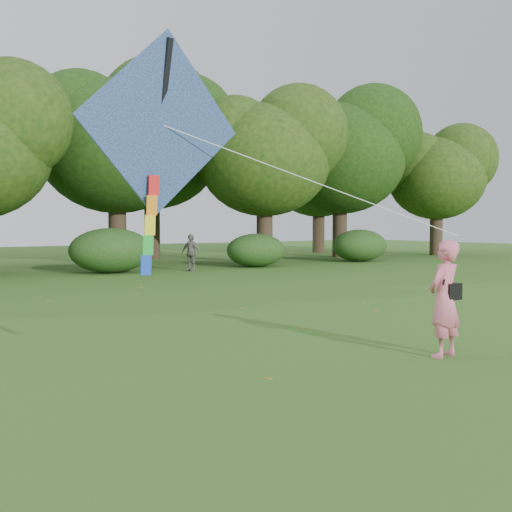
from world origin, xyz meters
TOP-DOWN VIEW (x-y plane):
  - ground at (0.00, 0.00)m, footprint 100.00×100.00m
  - man_kite_flyer at (0.85, -0.93)m, footprint 0.74×0.56m
  - bystander_right at (6.22, 16.90)m, footprint 0.76×1.02m
  - crossbody_bag at (0.97, -0.96)m, footprint 0.43×0.20m
  - flying_kite at (-3.42, 0.20)m, footprint 5.73×1.47m
  - tree_line at (1.67, 22.88)m, footprint 54.70×15.30m
  - shrub_band at (-0.72, 17.60)m, footprint 39.15×3.22m
  - fallen_leaves at (0.83, 5.31)m, footprint 11.92×12.28m

SIDE VIEW (x-z plane):
  - ground at x=0.00m, z-range 0.00..0.00m
  - fallen_leaves at x=0.83m, z-range 0.00..0.01m
  - bystander_right at x=6.22m, z-range 0.00..1.60m
  - shrub_band at x=-0.72m, z-range -0.08..1.79m
  - man_kite_flyer at x=0.85m, z-range 0.00..1.83m
  - crossbody_bag at x=0.97m, z-range 0.68..1.39m
  - flying_kite at x=-3.42m, z-range 1.75..4.90m
  - tree_line at x=1.67m, z-range 0.86..10.35m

